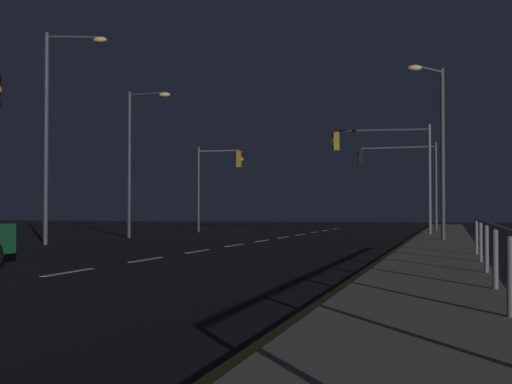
% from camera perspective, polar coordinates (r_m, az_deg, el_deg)
% --- Properties ---
extents(ground_plane, '(112.00, 112.00, 0.00)m').
position_cam_1_polar(ground_plane, '(23.51, -4.26, -4.70)').
color(ground_plane, black).
rests_on(ground_plane, ground).
extents(sidewalk_right, '(2.38, 77.00, 0.14)m').
position_cam_1_polar(sidewalk_right, '(22.14, 14.41, -4.68)').
color(sidewalk_right, gray).
rests_on(sidewalk_right, ground).
extents(lane_markings_center, '(0.14, 50.00, 0.01)m').
position_cam_1_polar(lane_markings_center, '(26.83, -1.73, -4.29)').
color(lane_markings_center, silver).
rests_on(lane_markings_center, ground).
extents(lane_edge_line, '(0.14, 53.00, 0.01)m').
position_cam_1_polar(lane_edge_line, '(27.20, 11.56, -4.22)').
color(lane_edge_line, gold).
rests_on(lane_edge_line, ground).
extents(traffic_light_far_left, '(4.91, 0.72, 5.46)m').
position_cam_1_polar(traffic_light_far_left, '(36.29, 10.39, 2.85)').
color(traffic_light_far_left, '#4C4C51').
rests_on(traffic_light_far_left, sidewalk_right).
extents(traffic_light_mid_right, '(4.70, 0.58, 5.15)m').
position_cam_1_polar(traffic_light_mid_right, '(43.04, 11.47, 1.89)').
color(traffic_light_mid_right, '#38383D').
rests_on(traffic_light_mid_right, sidewalk_right).
extents(traffic_light_near_left, '(2.88, 0.35, 5.12)m').
position_cam_1_polar(traffic_light_near_left, '(42.61, -3.08, 1.55)').
color(traffic_light_near_left, '#2D3033').
rests_on(traffic_light_near_left, ground).
extents(street_lamp_across_street, '(1.37, 1.90, 6.87)m').
position_cam_1_polar(street_lamp_across_street, '(29.11, 14.33, 4.48)').
color(street_lamp_across_street, '#2D3033').
rests_on(street_lamp_across_street, sidewalk_right).
extents(street_lamp_far_end, '(2.30, 0.91, 8.18)m').
position_cam_1_polar(street_lamp_far_end, '(28.57, -15.76, 5.74)').
color(street_lamp_far_end, '#38383D').
rests_on(street_lamp_far_end, ground).
extents(street_lamp_mid_block, '(2.26, 0.47, 7.01)m').
position_cam_1_polar(street_lamp_mid_block, '(34.48, -9.59, 3.43)').
color(street_lamp_mid_block, '#2D3033').
rests_on(street_lamp_mid_block, ground).
extents(barrier_fence, '(0.09, 17.66, 0.98)m').
position_cam_1_polar(barrier_fence, '(11.41, 18.63, -3.72)').
color(barrier_fence, '#59595E').
rests_on(barrier_fence, sidewalk_right).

